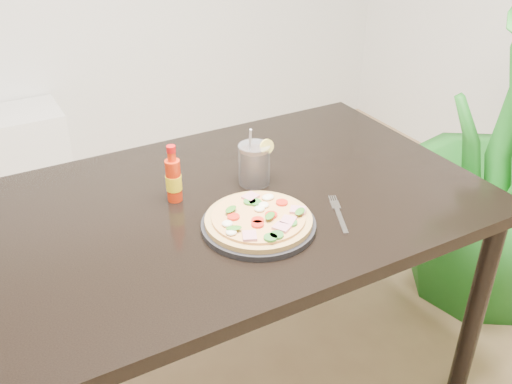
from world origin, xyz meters
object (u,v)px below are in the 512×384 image
hot_sauce_bottle (174,179)px  houseplant (510,140)px  plate (259,225)px  fork (338,213)px  cola_cup (254,165)px  pizza (259,219)px  dining_table (236,222)px

hot_sauce_bottle → houseplant: houseplant is taller
plate → fork: plate is taller
cola_cup → pizza: bearing=-116.0°
pizza → fork: bearing=-11.6°
hot_sauce_bottle → houseplant: 1.29m
dining_table → hot_sauce_bottle: (-0.15, 0.07, 0.15)m
cola_cup → houseplant: 1.05m
hot_sauce_bottle → fork: 0.46m
fork → houseplant: houseplant is taller
pizza → fork: (0.22, -0.05, -0.02)m
dining_table → houseplant: houseplant is taller
dining_table → plate: bearing=-95.9°
plate → pizza: (0.00, -0.00, 0.02)m
pizza → hot_sauce_bottle: bearing=120.1°
hot_sauce_bottle → dining_table: bearing=-25.2°
pizza → cola_cup: (0.11, 0.22, 0.03)m
plate → pizza: size_ratio=1.07×
pizza → houseplant: 1.16m
dining_table → cola_cup: (0.09, 0.05, 0.14)m
dining_table → hot_sauce_bottle: 0.23m
fork → pizza: bearing=-167.1°
cola_cup → hot_sauce_bottle: bearing=175.1°
pizza → fork: size_ratio=1.56×
hot_sauce_bottle → pizza: bearing=-59.9°
dining_table → plate: plate is taller
cola_cup → dining_table: bearing=-150.0°
pizza → hot_sauce_bottle: size_ratio=1.67×
houseplant → hot_sauce_bottle: bearing=175.9°
dining_table → fork: fork is taller
hot_sauce_bottle → cola_cup: (0.24, -0.02, -0.01)m
houseplant → fork: bearing=-168.4°
fork → houseplant: 0.95m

